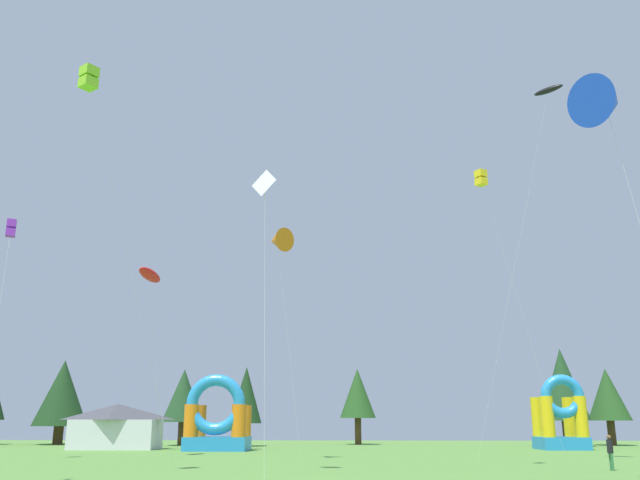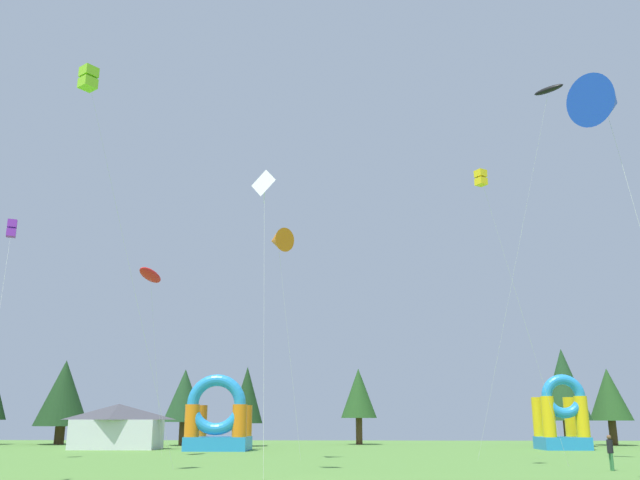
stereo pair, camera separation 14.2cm
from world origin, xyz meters
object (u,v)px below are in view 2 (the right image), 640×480
object	(u,v)px
kite_orange_delta	(278,241)
kite_white_diamond	(265,187)
kite_purple_box	(12,229)
kite_red_parafoil	(150,275)
festival_tent	(117,426)
inflatable_red_slide	(218,424)
kite_lime_box	(89,79)
kite_black_parafoil	(548,91)
kite_yellow_box	(481,179)
kite_blue_delta	(604,102)
inflatable_yellow_castle	(562,421)
person_near_camera	(610,449)

from	to	relation	value
kite_orange_delta	kite_white_diamond	world-z (taller)	kite_orange_delta
kite_purple_box	kite_red_parafoil	bearing A→B (deg)	30.97
kite_white_diamond	festival_tent	size ratio (longest dim) A/B	2.05
kite_purple_box	kite_white_diamond	xyz separation A→B (m)	(18.79, -9.72, -0.63)
kite_purple_box	kite_white_diamond	size ratio (longest dim) A/B	1.04
kite_orange_delta	kite_red_parafoil	size ratio (longest dim) A/B	1.13
kite_red_parafoil	inflatable_red_slide	world-z (taller)	kite_red_parafoil
kite_lime_box	kite_black_parafoil	xyz separation A→B (m)	(27.51, 11.05, 4.59)
kite_yellow_box	inflatable_red_slide	size ratio (longest dim) A/B	2.65
kite_black_parafoil	kite_purple_box	distance (m)	38.31
kite_red_parafoil	kite_orange_delta	bearing A→B (deg)	-21.41
inflatable_red_slide	kite_orange_delta	bearing A→B (deg)	-66.18
kite_orange_delta	kite_yellow_box	bearing A→B (deg)	-29.66
kite_blue_delta	inflatable_red_slide	xyz separation A→B (m)	(-22.50, 32.05, -13.88)
kite_purple_box	kite_white_diamond	distance (m)	21.16
kite_red_parafoil	kite_yellow_box	xyz separation A→B (m)	(22.74, -11.18, 3.25)
kite_yellow_box	inflatable_yellow_castle	xyz separation A→B (m)	(11.12, 24.90, -13.88)
kite_lime_box	kite_blue_delta	size ratio (longest dim) A/B	1.17
kite_red_parafoil	inflatable_yellow_castle	xyz separation A→B (m)	(33.86, 13.72, -10.63)
person_near_camera	inflatable_yellow_castle	bearing A→B (deg)	-19.93
kite_purple_box	kite_lime_box	bearing A→B (deg)	-52.11
person_near_camera	festival_tent	xyz separation A→B (m)	(-34.54, 24.41, 0.91)
kite_yellow_box	kite_orange_delta	bearing A→B (deg)	150.34
kite_blue_delta	kite_white_diamond	distance (m)	17.12
kite_lime_box	kite_black_parafoil	size ratio (longest dim) A/B	0.82
kite_red_parafoil	inflatable_red_slide	xyz separation A→B (m)	(3.58, 10.61, -10.85)
kite_lime_box	kite_white_diamond	distance (m)	10.82
kite_lime_box	kite_blue_delta	bearing A→B (deg)	-9.06
kite_blue_delta	kite_orange_delta	bearing A→B (deg)	132.57
kite_purple_box	inflatable_yellow_castle	size ratio (longest dim) A/B	2.47
kite_lime_box	kite_white_diamond	xyz separation A→B (m)	(9.12, 2.71, -5.16)
kite_purple_box	festival_tent	size ratio (longest dim) A/B	2.13
kite_orange_delta	kite_lime_box	bearing A→B (deg)	-122.83
inflatable_yellow_castle	kite_white_diamond	bearing A→B (deg)	-129.50
kite_orange_delta	kite_yellow_box	xyz separation A→B (m)	(12.74, -7.25, 1.69)
kite_red_parafoil	inflatable_yellow_castle	world-z (taller)	kite_red_parafoil
kite_lime_box	inflatable_red_slide	size ratio (longest dim) A/B	3.23
kite_lime_box	kite_purple_box	world-z (taller)	kite_lime_box
kite_lime_box	festival_tent	size ratio (longest dim) A/B	2.73
kite_purple_box	kite_blue_delta	bearing A→B (deg)	-25.40
inflatable_yellow_castle	kite_red_parafoil	bearing A→B (deg)	-157.94
kite_white_diamond	inflatable_red_slide	distance (m)	29.09
festival_tent	kite_blue_delta	bearing A→B (deg)	-47.17
kite_purple_box	inflatable_red_slide	bearing A→B (deg)	52.54
kite_blue_delta	festival_tent	distance (m)	49.27
inflatable_yellow_castle	kite_lime_box	bearing A→B (deg)	-136.26
kite_yellow_box	kite_blue_delta	bearing A→B (deg)	-71.93
kite_yellow_box	festival_tent	distance (m)	40.31
kite_blue_delta	kite_white_diamond	size ratio (longest dim) A/B	1.14
kite_red_parafoil	kite_black_parafoil	bearing A→B (deg)	-12.60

